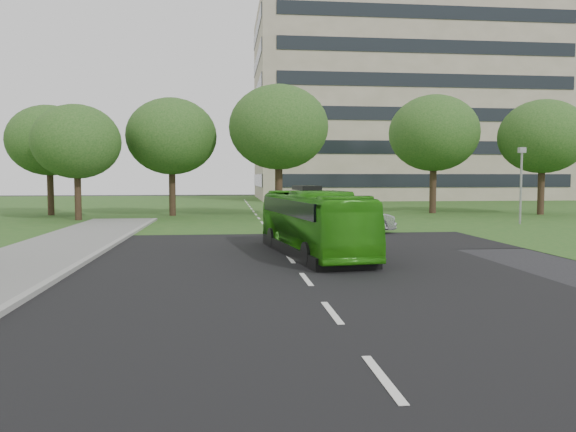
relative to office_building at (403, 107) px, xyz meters
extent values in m
plane|color=black|center=(-21.96, -61.96, -12.50)|extent=(160.00, 160.00, 0.00)
cube|color=black|center=(-21.96, -41.96, -12.49)|extent=(14.00, 120.00, 0.01)
cube|color=black|center=(-21.96, -47.96, -12.49)|extent=(80.00, 12.00, 0.01)
cube|color=silver|center=(-21.96, -46.96, -12.48)|extent=(0.15, 90.00, 0.01)
cube|color=#24511B|center=(-21.96, -16.96, -12.48)|extent=(120.00, 60.00, 0.01)
cube|color=gray|center=(0.04, 0.04, 0.00)|extent=(40.00, 20.00, 25.00)
cube|color=black|center=(0.04, -10.01, 0.00)|extent=(36.80, 0.10, 23.00)
cube|color=black|center=(-20.01, 0.04, 0.00)|extent=(0.10, 18.40, 23.00)
cylinder|color=black|center=(-34.30, -36.26, -11.01)|extent=(0.45, 0.45, 2.98)
ellipsoid|color=#1A4717|center=(-34.30, -36.26, -7.16)|extent=(5.91, 5.91, 5.02)
cylinder|color=black|center=(-28.32, -32.52, -10.85)|extent=(0.50, 0.50, 3.30)
ellipsoid|color=#1A4717|center=(-28.32, -32.52, -6.49)|extent=(6.78, 6.78, 5.76)
cylinder|color=black|center=(-20.39, -34.54, -10.67)|extent=(0.55, 0.55, 3.67)
ellipsoid|color=#1A4717|center=(-20.39, -34.54, -5.92)|extent=(7.29, 7.29, 6.20)
cylinder|color=black|center=(-7.54, -31.74, -10.70)|extent=(0.54, 0.54, 3.59)
ellipsoid|color=#1A4717|center=(-7.54, -31.74, -6.02)|extent=(7.22, 7.22, 6.14)
cylinder|color=black|center=(0.20, -34.39, -10.80)|extent=(0.51, 0.51, 3.40)
ellipsoid|color=#1A4717|center=(0.20, -34.39, -6.42)|extent=(6.70, 6.70, 5.69)
cylinder|color=black|center=(-37.66, -31.03, -10.89)|extent=(0.48, 0.48, 3.21)
ellipsoid|color=#1A4717|center=(-37.66, -31.03, -6.77)|extent=(6.30, 6.30, 5.35)
imported|color=#2B8D12|center=(-20.96, -54.78, -11.28)|extent=(3.29, 8.97, 2.44)
imported|color=#A8A8AC|center=(-17.96, -47.48, -11.70)|extent=(5.11, 3.17, 1.59)
cylinder|color=gray|center=(-5.96, -42.57, -10.25)|extent=(0.14, 0.14, 4.50)
cube|color=gray|center=(-5.96, -42.57, -7.88)|extent=(0.46, 0.42, 0.34)
camera|label=1|loc=(-24.21, -75.78, -9.54)|focal=35.00mm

